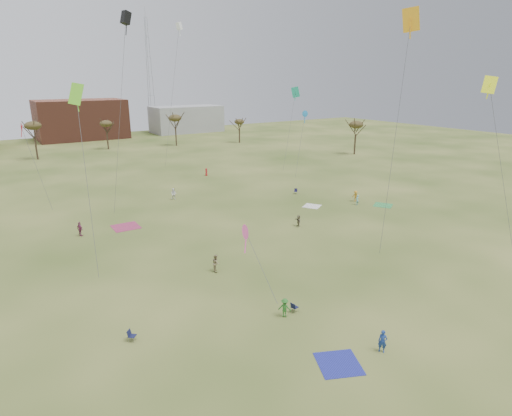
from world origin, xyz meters
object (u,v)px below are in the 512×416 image
camp_chair_right (296,192)px  radio_tower (149,76)px  camp_chair_center (294,309)px  flyer_near_center (285,308)px  flyer_near_right (383,341)px  camp_chair_left (132,338)px

camp_chair_right → radio_tower: (10.28, 94.97, 18.95)m
camp_chair_center → radio_tower: 130.00m
flyer_near_center → flyer_near_right: (2.97, -7.44, 0.03)m
camp_chair_left → camp_chair_right: 44.09m
flyer_near_center → camp_chair_left: bearing=30.2°
camp_chair_left → camp_chair_center: 12.90m
camp_chair_left → camp_chair_center: (12.46, -3.33, 0.00)m
camp_chair_right → radio_tower: 97.39m
flyer_near_center → radio_tower: size_ratio=0.04×
radio_tower → flyer_near_center: bearing=-105.6°
flyer_near_center → radio_tower: (34.65, 124.29, 18.41)m
flyer_near_right → camp_chair_right: bearing=114.4°
camp_chair_left → camp_chair_right: bearing=-11.4°
flyer_near_center → camp_chair_left: (-11.35, 3.47, -0.54)m
flyer_near_center → camp_chair_right: flyer_near_center is taller
camp_chair_left → camp_chair_center: same height
camp_chair_center → camp_chair_left: bearing=63.7°
flyer_near_center → camp_chair_left: size_ratio=1.84×
camp_chair_center → camp_chair_right: same height
flyer_near_right → camp_chair_right: 42.54m
camp_chair_right → flyer_near_center: bearing=-83.8°
radio_tower → camp_chair_right: bearing=-96.2°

